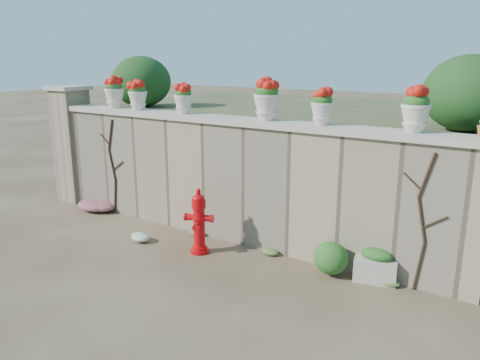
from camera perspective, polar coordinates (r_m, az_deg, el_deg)
The scene contains 20 objects.
ground at distance 7.03m, azimuth -9.89°, elevation -11.23°, with size 80.00×80.00×0.00m, color #483824.
stone_wall at distance 7.99m, azimuth -1.32°, elevation -0.19°, with size 8.00×0.40×2.00m, color gray.
wall_cap at distance 7.79m, azimuth -1.37°, elevation 7.30°, with size 8.10×0.52×0.10m, color #B8AC9B.
gate_pillar at distance 10.82m, azimuth -19.68°, elevation 4.24°, with size 0.72×0.72×2.48m.
raised_fill at distance 10.71m, azimuth 8.58°, elevation 3.43°, with size 9.00×6.00×2.00m, color #384C23.
back_shrub_left at distance 10.74m, azimuth -11.95°, elevation 11.65°, with size 1.30×1.30×1.10m, color #143814.
back_shrub_right at distance 7.61m, azimuth 26.15°, elevation 9.46°, with size 1.30×1.30×1.10m, color #143814.
vine_left at distance 9.60m, azimuth -15.28°, elevation 1.74°, with size 0.60×0.04×1.91m.
vine_right at distance 6.55m, azimuth 21.35°, elevation -4.64°, with size 0.60×0.04×1.91m.
fire_hydrant at distance 7.48m, azimuth -5.03°, elevation -5.01°, with size 0.46×0.33×1.06m.
planter_box at distance 6.92m, azimuth 16.20°, elevation -10.02°, with size 0.64×0.46×0.48m.
green_shrub at distance 6.87m, azimuth 10.19°, elevation -9.06°, with size 0.65×0.58×0.61m, color #1E5119.
magenta_clump at distance 10.07m, azimuth -17.13°, elevation -2.91°, with size 0.93×0.62×0.25m, color #C92874.
white_flowers at distance 8.25m, azimuth -12.16°, elevation -6.69°, with size 0.49×0.39×0.18m, color white.
urn_pot_0 at distance 9.59m, azimuth -15.07°, elevation 10.26°, with size 0.39×0.39×0.61m.
urn_pot_1 at distance 9.12m, azimuth -12.36°, elevation 10.08°, with size 0.36×0.36×0.56m.
urn_pot_2 at distance 8.36m, azimuth -6.92°, elevation 9.81°, with size 0.33×0.33×0.52m.
urn_pot_3 at distance 7.37m, azimuth 3.28°, elevation 9.75°, with size 0.41×0.41×0.65m.
urn_pot_4 at distance 6.95m, azimuth 9.99°, elevation 8.75°, with size 0.33×0.33×0.52m.
urn_pot_5 at distance 6.53m, azimuth 20.62°, elevation 7.98°, with size 0.37×0.37×0.59m.
Camera 1 is at (4.45, -4.52, 3.03)m, focal length 35.00 mm.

